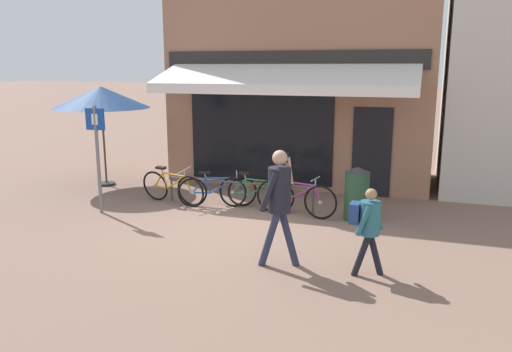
% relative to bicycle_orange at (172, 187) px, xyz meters
% --- Properties ---
extents(ground_plane, '(160.00, 160.00, 0.00)m').
position_rel_bicycle_orange_xyz_m(ground_plane, '(1.83, -1.04, -0.37)').
color(ground_plane, '#846656').
extents(shop_front, '(6.71, 4.50, 6.41)m').
position_rel_bicycle_orange_xyz_m(shop_front, '(2.11, 3.60, 2.82)').
color(shop_front, '#9E7056').
rests_on(shop_front, ground_plane).
extents(bike_rack_rail, '(3.38, 0.04, 0.57)m').
position_rel_bicycle_orange_xyz_m(bike_rack_rail, '(1.52, 0.20, 0.10)').
color(bike_rack_rail, '#47494F').
rests_on(bike_rack_rail, ground_plane).
extents(bicycle_orange, '(1.70, 0.63, 0.87)m').
position_rel_bicycle_orange_xyz_m(bicycle_orange, '(0.00, 0.00, 0.00)').
color(bicycle_orange, black).
rests_on(bicycle_orange, ground_plane).
extents(bicycle_blue, '(1.64, 0.82, 0.80)m').
position_rel_bicycle_orange_xyz_m(bicycle_blue, '(1.04, 0.11, -0.02)').
color(bicycle_blue, black).
rests_on(bicycle_blue, ground_plane).
extents(bicycle_green, '(1.75, 0.52, 0.80)m').
position_rel_bicycle_orange_xyz_m(bicycle_green, '(1.91, 0.16, -0.02)').
color(bicycle_green, black).
rests_on(bicycle_green, ground_plane).
extents(bicycle_purple, '(1.76, 0.52, 0.84)m').
position_rel_bicycle_orange_xyz_m(bicycle_purple, '(2.84, -0.04, 0.00)').
color(bicycle_purple, black).
rests_on(bicycle_purple, ground_plane).
extents(pedestrian_adult, '(0.62, 0.57, 1.82)m').
position_rel_bicycle_orange_xyz_m(pedestrian_adult, '(3.25, -2.68, 0.75)').
color(pedestrian_adult, '#282D47').
rests_on(pedestrian_adult, ground_plane).
extents(pedestrian_child, '(0.52, 0.47, 1.33)m').
position_rel_bicycle_orange_xyz_m(pedestrian_child, '(4.56, -2.62, 0.44)').
color(pedestrian_child, black).
rests_on(pedestrian_child, ground_plane).
extents(litter_bin, '(0.50, 0.50, 1.08)m').
position_rel_bicycle_orange_xyz_m(litter_bin, '(4.07, 0.09, 0.17)').
color(litter_bin, '#23472D').
rests_on(litter_bin, ground_plane).
extents(parking_sign, '(0.44, 0.07, 2.25)m').
position_rel_bicycle_orange_xyz_m(parking_sign, '(-1.08, -1.14, 1.01)').
color(parking_sign, slate).
rests_on(parking_sign, ground_plane).
extents(cafe_parasol, '(2.42, 2.42, 2.54)m').
position_rel_bicycle_orange_xyz_m(cafe_parasol, '(-2.49, 1.07, 1.88)').
color(cafe_parasol, '#4C3D2D').
rests_on(cafe_parasol, ground_plane).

